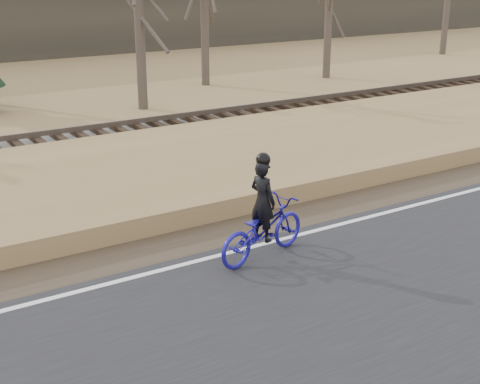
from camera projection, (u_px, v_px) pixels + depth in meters
ground at (403, 215)px, 14.45m from camera, size 120.00×120.00×0.00m
edge_line at (396, 210)px, 14.59m from camera, size 120.00×0.12×0.01m
shoulder at (365, 199)px, 15.41m from camera, size 120.00×1.60×0.04m
embankment at (289, 159)px, 17.75m from camera, size 120.00×5.00×0.44m
ballast at (217, 130)px, 20.79m from camera, size 120.00×3.00×0.45m
railroad at (217, 121)px, 20.69m from camera, size 120.00×2.40×0.29m
treeline_backdrop at (20, 2)px, 37.50m from camera, size 120.00×4.00×6.00m
cyclist at (262, 225)px, 12.08m from camera, size 2.18×1.18×1.99m
bare_tree_near_left at (139, 20)px, 23.83m from camera, size 0.36×0.36×6.40m
bare_tree_right at (329, 7)px, 30.44m from camera, size 0.36×0.36×6.43m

